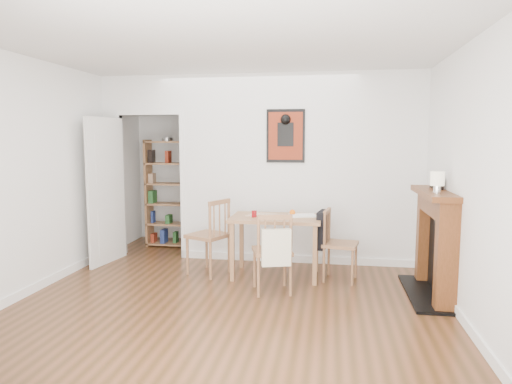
% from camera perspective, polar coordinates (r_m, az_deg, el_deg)
% --- Properties ---
extents(ground, '(5.20, 5.20, 0.00)m').
position_cam_1_polar(ground, '(5.25, -2.36, -12.36)').
color(ground, brown).
rests_on(ground, ground).
extents(room_shell, '(5.20, 5.20, 5.20)m').
position_cam_1_polar(room_shell, '(6.28, 0.96, 2.89)').
color(room_shell, white).
rests_on(room_shell, ground).
extents(dining_table, '(1.11, 0.70, 0.75)m').
position_cam_1_polar(dining_table, '(5.67, 2.51, -3.99)').
color(dining_table, '#9E6E49').
rests_on(dining_table, ground).
extents(chair_left, '(0.64, 0.64, 0.97)m').
position_cam_1_polar(chair_left, '(5.83, -6.00, -5.53)').
color(chair_left, olive).
rests_on(chair_left, ground).
extents(chair_right, '(0.55, 0.50, 0.87)m').
position_cam_1_polar(chair_right, '(5.63, 10.31, -6.37)').
color(chair_right, olive).
rests_on(chair_right, ground).
extents(chair_front, '(0.56, 0.60, 0.91)m').
position_cam_1_polar(chair_front, '(5.12, 2.05, -7.46)').
color(chair_front, olive).
rests_on(chair_front, ground).
extents(bookshelf, '(0.72, 0.29, 1.70)m').
position_cam_1_polar(bookshelf, '(7.39, -10.84, -0.24)').
color(bookshelf, '#9E6E49').
rests_on(bookshelf, ground).
extents(fireplace, '(0.45, 1.25, 1.16)m').
position_cam_1_polar(fireplace, '(5.35, 21.61, -5.62)').
color(fireplace, brown).
rests_on(fireplace, ground).
extents(red_glass, '(0.06, 0.06, 0.08)m').
position_cam_1_polar(red_glass, '(5.60, -0.23, -2.74)').
color(red_glass, maroon).
rests_on(red_glass, dining_table).
extents(orange_fruit, '(0.07, 0.07, 0.07)m').
position_cam_1_polar(orange_fruit, '(5.75, 4.57, -2.56)').
color(orange_fruit, orange).
rests_on(orange_fruit, dining_table).
extents(placemat, '(0.50, 0.42, 0.00)m').
position_cam_1_polar(placemat, '(5.74, 1.26, -2.91)').
color(placemat, beige).
rests_on(placemat, dining_table).
extents(notebook, '(0.37, 0.31, 0.02)m').
position_cam_1_polar(notebook, '(5.71, 5.87, -2.93)').
color(notebook, white).
rests_on(notebook, dining_table).
extents(mantel_lamp, '(0.14, 0.14, 0.22)m').
position_cam_1_polar(mantel_lamp, '(4.95, 21.72, 1.42)').
color(mantel_lamp, silver).
rests_on(mantel_lamp, fireplace).
extents(ceramic_jar_a, '(0.11, 0.11, 0.13)m').
position_cam_1_polar(ceramic_jar_a, '(5.35, 21.88, 0.98)').
color(ceramic_jar_a, black).
rests_on(ceramic_jar_a, fireplace).
extents(ceramic_jar_b, '(0.08, 0.08, 0.11)m').
position_cam_1_polar(ceramic_jar_b, '(5.52, 21.31, 1.03)').
color(ceramic_jar_b, black).
rests_on(ceramic_jar_b, fireplace).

